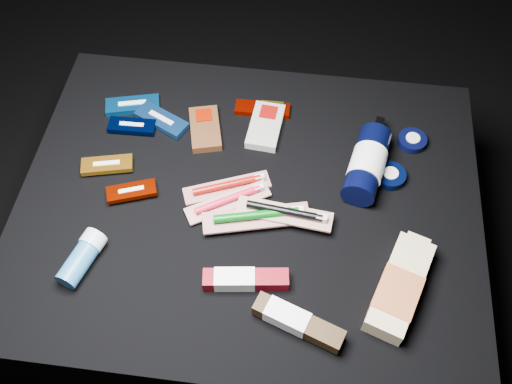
# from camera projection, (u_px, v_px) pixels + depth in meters

# --- Properties ---
(ground) EXTENTS (3.00, 3.00, 0.00)m
(ground) POSITION_uv_depth(u_px,v_px,m) (250.00, 280.00, 1.54)
(ground) COLOR black
(ground) RESTS_ON ground
(cloth_table) EXTENTS (0.98, 0.78, 0.40)m
(cloth_table) POSITION_uv_depth(u_px,v_px,m) (249.00, 245.00, 1.38)
(cloth_table) COLOR black
(cloth_table) RESTS_ON ground
(luna_bar_0) EXTENTS (0.13, 0.08, 0.02)m
(luna_bar_0) POSITION_uv_depth(u_px,v_px,m) (133.00, 105.00, 1.35)
(luna_bar_0) COLOR #084B8D
(luna_bar_0) RESTS_ON cloth_table
(luna_bar_1) EXTENTS (0.14, 0.10, 0.02)m
(luna_bar_1) POSITION_uv_depth(u_px,v_px,m) (162.00, 120.00, 1.32)
(luna_bar_1) COLOR #17478E
(luna_bar_1) RESTS_ON cloth_table
(luna_bar_2) EXTENTS (0.11, 0.04, 0.01)m
(luna_bar_2) POSITION_uv_depth(u_px,v_px,m) (132.00, 126.00, 1.31)
(luna_bar_2) COLOR black
(luna_bar_2) RESTS_ON cloth_table
(luna_bar_3) EXTENTS (0.12, 0.07, 0.01)m
(luna_bar_3) POSITION_uv_depth(u_px,v_px,m) (107.00, 165.00, 1.24)
(luna_bar_3) COLOR #AE6E16
(luna_bar_3) RESTS_ON cloth_table
(luna_bar_4) EXTENTS (0.11, 0.07, 0.01)m
(luna_bar_4) POSITION_uv_depth(u_px,v_px,m) (132.00, 191.00, 1.20)
(luna_bar_4) COLOR #791100
(luna_bar_4) RESTS_ON cloth_table
(clif_bar_0) EXTENTS (0.09, 0.14, 0.02)m
(clif_bar_0) POSITION_uv_depth(u_px,v_px,m) (205.00, 127.00, 1.31)
(clif_bar_0) COLOR #4A2914
(clif_bar_0) RESTS_ON cloth_table
(clif_bar_1) EXTENTS (0.08, 0.13, 0.02)m
(clif_bar_1) POSITION_uv_depth(u_px,v_px,m) (266.00, 124.00, 1.31)
(clif_bar_1) COLOR #A0A19A
(clif_bar_1) RESTS_ON cloth_table
(power_bar) EXTENTS (0.13, 0.04, 0.02)m
(power_bar) POSITION_uv_depth(u_px,v_px,m) (266.00, 109.00, 1.34)
(power_bar) COLOR #880C01
(power_bar) RESTS_ON cloth_table
(lotion_bottle) EXTENTS (0.11, 0.23, 0.07)m
(lotion_bottle) POSITION_uv_depth(u_px,v_px,m) (367.00, 164.00, 1.22)
(lotion_bottle) COLOR black
(lotion_bottle) RESTS_ON cloth_table
(cream_tin_upper) EXTENTS (0.06, 0.06, 0.02)m
(cream_tin_upper) POSITION_uv_depth(u_px,v_px,m) (412.00, 141.00, 1.29)
(cream_tin_upper) COLOR black
(cream_tin_upper) RESTS_ON cloth_table
(cream_tin_lower) EXTENTS (0.07, 0.07, 0.02)m
(cream_tin_lower) POSITION_uv_depth(u_px,v_px,m) (390.00, 176.00, 1.23)
(cream_tin_lower) COLOR black
(cream_tin_lower) RESTS_ON cloth_table
(bodywash_bottle) EXTENTS (0.14, 0.23, 0.05)m
(bodywash_bottle) POSITION_uv_depth(u_px,v_px,m) (399.00, 289.00, 1.07)
(bodywash_bottle) COLOR beige
(bodywash_bottle) RESTS_ON cloth_table
(deodorant_stick) EXTENTS (0.08, 0.12, 0.05)m
(deodorant_stick) POSITION_uv_depth(u_px,v_px,m) (82.00, 257.00, 1.11)
(deodorant_stick) COLOR #256094
(deodorant_stick) RESTS_ON cloth_table
(toothbrush_pack_0) EXTENTS (0.19, 0.11, 0.02)m
(toothbrush_pack_0) POSITION_uv_depth(u_px,v_px,m) (228.00, 186.00, 1.22)
(toothbrush_pack_0) COLOR #BAB2AE
(toothbrush_pack_0) RESTS_ON cloth_table
(toothbrush_pack_1) EXTENTS (0.18, 0.13, 0.02)m
(toothbrush_pack_1) POSITION_uv_depth(u_px,v_px,m) (229.00, 201.00, 1.19)
(toothbrush_pack_1) COLOR silver
(toothbrush_pack_1) RESTS_ON cloth_table
(toothbrush_pack_2) EXTENTS (0.23, 0.10, 0.02)m
(toothbrush_pack_2) POSITION_uv_depth(u_px,v_px,m) (258.00, 217.00, 1.16)
(toothbrush_pack_2) COLOR #B7B0AC
(toothbrush_pack_2) RESTS_ON cloth_table
(toothbrush_pack_3) EXTENTS (0.20, 0.07, 0.02)m
(toothbrush_pack_3) POSITION_uv_depth(u_px,v_px,m) (286.00, 213.00, 1.16)
(toothbrush_pack_3) COLOR beige
(toothbrush_pack_3) RESTS_ON cloth_table
(toothpaste_carton_red) EXTENTS (0.17, 0.06, 0.03)m
(toothpaste_carton_red) POSITION_uv_depth(u_px,v_px,m) (242.00, 280.00, 1.09)
(toothpaste_carton_red) COLOR maroon
(toothpaste_carton_red) RESTS_ON cloth_table
(toothpaste_carton_green) EXTENTS (0.17, 0.09, 0.03)m
(toothpaste_carton_green) POSITION_uv_depth(u_px,v_px,m) (294.00, 320.00, 1.04)
(toothpaste_carton_green) COLOR #31200F
(toothpaste_carton_green) RESTS_ON cloth_table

